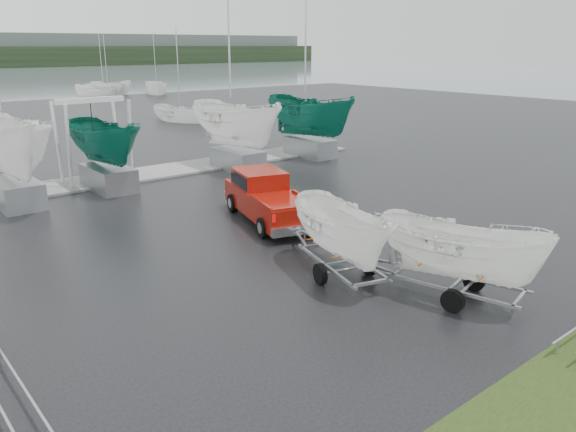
# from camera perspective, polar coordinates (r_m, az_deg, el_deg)

# --- Properties ---
(ground_plane) EXTENTS (120.00, 120.00, 0.00)m
(ground_plane) POSITION_cam_1_polar(r_m,az_deg,el_deg) (18.74, -1.75, -3.38)
(ground_plane) COLOR black
(ground_plane) RESTS_ON ground
(dock) EXTENTS (30.00, 3.00, 0.12)m
(dock) POSITION_cam_1_polar(r_m,az_deg,el_deg) (29.69, -17.35, 3.64)
(dock) COLOR gray
(dock) RESTS_ON ground
(pickup_truck) EXTENTS (3.32, 5.77, 1.82)m
(pickup_truck) POSITION_cam_1_polar(r_m,az_deg,el_deg) (21.70, -2.29, 2.10)
(pickup_truck) COLOR maroon
(pickup_truck) RESTS_ON ground
(trailer_hitched) EXTENTS (2.20, 3.79, 5.18)m
(trailer_hitched) POSITION_cam_1_polar(r_m,az_deg,el_deg) (15.76, 5.74, 3.27)
(trailer_hitched) COLOR #919499
(trailer_hitched) RESTS_ON ground
(trailer_parked) EXTENTS (2.12, 3.78, 5.12)m
(trailer_parked) POSITION_cam_1_polar(r_m,az_deg,el_deg) (14.94, 17.55, 1.65)
(trailer_parked) COLOR #919499
(trailer_parked) RESTS_ON ground
(boat_hoist) EXTENTS (3.30, 2.18, 4.12)m
(boat_hoist) POSITION_cam_1_polar(r_m,az_deg,el_deg) (28.96, -19.22, 8.43)
(boat_hoist) COLOR silver
(boat_hoist) RESTS_ON ground
(keelboat_0) EXTENTS (2.74, 3.20, 10.91)m
(keelboat_0) POSITION_cam_1_polar(r_m,az_deg,el_deg) (25.65, -27.00, 10.36)
(keelboat_0) COLOR #919499
(keelboat_0) RESTS_ON ground
(keelboat_1) EXTENTS (2.21, 3.20, 6.98)m
(keelboat_1) POSITION_cam_1_polar(r_m,az_deg,el_deg) (27.13, -18.33, 9.72)
(keelboat_1) COLOR #919499
(keelboat_1) RESTS_ON ground
(keelboat_2) EXTENTS (2.66, 3.20, 10.84)m
(keelboat_2) POSITION_cam_1_polar(r_m,az_deg,el_deg) (30.23, -5.34, 12.62)
(keelboat_2) COLOR #919499
(keelboat_2) RESTS_ON ground
(keelboat_3) EXTENTS (2.64, 3.20, 10.81)m
(keelboat_3) POSITION_cam_1_polar(r_m,az_deg,el_deg) (33.88, 2.33, 13.07)
(keelboat_3) COLOR #919499
(keelboat_3) RESTS_ON ground
(mast_rack_1) EXTENTS (0.56, 6.50, 0.06)m
(mast_rack_1) POSITION_cam_1_polar(r_m,az_deg,el_deg) (10.99, -24.71, -18.99)
(mast_rack_1) COLOR #919499
(mast_rack_1) RESTS_ON ground
(moored_boat_2) EXTENTS (2.87, 2.92, 11.22)m
(moored_boat_2) POSITION_cam_1_polar(r_m,az_deg,el_deg) (51.42, -10.83, 9.44)
(moored_boat_2) COLOR white
(moored_boat_2) RESTS_ON ground
(moored_boat_3) EXTENTS (3.17, 3.23, 11.71)m
(moored_boat_3) POSITION_cam_1_polar(r_m,az_deg,el_deg) (82.87, -17.77, 11.72)
(moored_boat_3) COLOR white
(moored_boat_3) RESTS_ON ground
(moored_boat_6) EXTENTS (3.40, 3.35, 11.70)m
(moored_boat_6) POSITION_cam_1_polar(r_m,az_deg,el_deg) (81.15, -18.17, 11.59)
(moored_boat_6) COLOR white
(moored_boat_6) RESTS_ON ground
(moored_boat_7) EXTENTS (3.55, 3.60, 11.67)m
(moored_boat_7) POSITION_cam_1_polar(r_m,az_deg,el_deg) (81.20, -13.16, 11.99)
(moored_boat_7) COLOR white
(moored_boat_7) RESTS_ON ground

